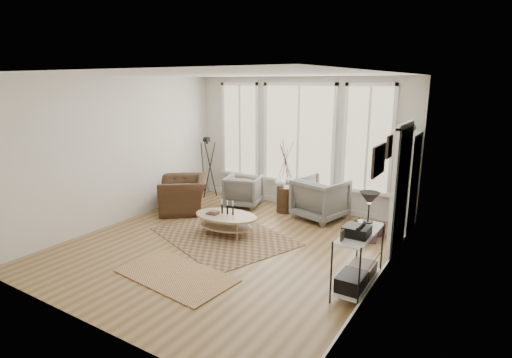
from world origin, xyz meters
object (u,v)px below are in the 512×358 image
Objects in this scene: bookcase at (406,184)px; accent_chair at (183,194)px; armchair_left at (243,191)px; coffee_table at (226,219)px; armchair_right at (320,199)px; side_table at (285,178)px; low_shelf at (359,255)px.

bookcase is 1.80× the size of accent_chair.
armchair_left is at bearing 97.70° from accent_chair.
coffee_table is (-2.78, -1.81, -0.66)m from bookcase.
armchair_right is 0.83× the size of accent_chair.
low_shelf is at bearing -45.86° from side_table.
coffee_table is at bearing 28.01° from accent_chair.
side_table is (0.32, 1.77, 0.45)m from coffee_table.
low_shelf reaches higher than armchair_left.
coffee_table is 0.82× the size of side_table.
coffee_table is at bearing -100.18° from side_table.
coffee_table is 1.36× the size of armchair_right.
side_table is at bearing -179.12° from bookcase.
armchair_left is (-3.49, -0.14, -0.60)m from bookcase.
bookcase reaches higher than accent_chair.
side_table is (1.02, 0.10, 0.40)m from armchair_left.
armchair_right is at bearing 57.03° from coffee_table.
armchair_right is at bearing 122.58° from low_shelf.
coffee_table is 1.65× the size of armchair_left.
low_shelf is (-0.06, -2.52, -0.44)m from bookcase.
side_table reaches higher than coffee_table.
armchair_left is 1.85m from armchair_right.
armchair_right is at bearing 71.89° from accent_chair.
low_shelf reaches higher than coffee_table.
armchair_left is at bearing -177.68° from bookcase.
coffee_table is 1.86m from side_table.
armchair_left is 1.10m from side_table.
coffee_table is at bearing 165.40° from low_shelf.
armchair_right is 0.60× the size of side_table.
coffee_table is 1.13× the size of accent_chair.
accent_chair is (-1.63, 0.66, 0.07)m from coffee_table.
bookcase reaches higher than side_table.
bookcase is 1.31× the size of side_table.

